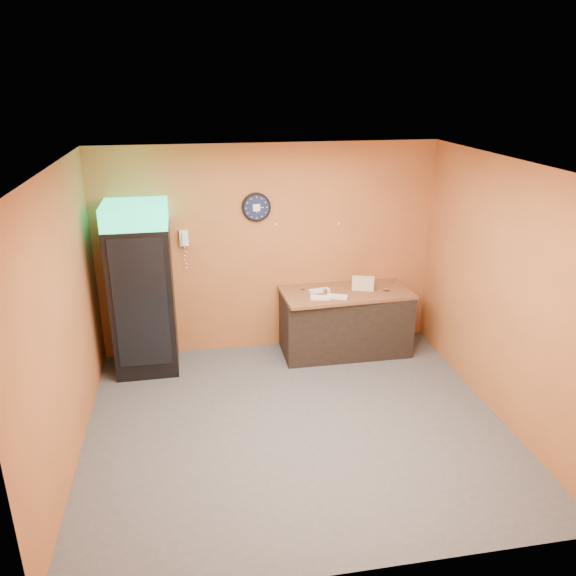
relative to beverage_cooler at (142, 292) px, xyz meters
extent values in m
plane|color=#47474C|center=(1.65, -1.60, -1.06)|extent=(4.50, 4.50, 0.00)
cube|color=#BA6934|center=(1.65, 0.40, 0.34)|extent=(4.50, 0.02, 2.80)
cube|color=#BA6934|center=(-0.60, -1.60, 0.34)|extent=(0.02, 4.00, 2.80)
cube|color=#BA6934|center=(3.90, -1.60, 0.34)|extent=(0.02, 4.00, 2.80)
cube|color=white|center=(1.65, -1.60, 1.74)|extent=(4.50, 4.00, 0.02)
cube|color=black|center=(0.00, 0.05, -0.11)|extent=(0.77, 0.77, 1.90)
cube|color=#17C782|center=(0.00, 0.05, 0.98)|extent=(0.77, 0.77, 0.27)
cube|color=black|center=(0.00, -0.34, -0.03)|extent=(0.63, 0.03, 1.63)
cube|color=black|center=(2.64, 0.02, -0.64)|extent=(1.70, 0.76, 0.85)
cylinder|color=black|center=(1.49, 0.37, 0.93)|extent=(0.38, 0.05, 0.38)
cylinder|color=#0F1433|center=(1.49, 0.35, 0.93)|extent=(0.32, 0.01, 0.32)
cube|color=white|center=(1.49, 0.34, 0.93)|extent=(0.09, 0.00, 0.09)
cube|color=white|center=(0.55, 0.35, 0.57)|extent=(0.11, 0.06, 0.20)
cube|color=white|center=(0.55, 0.30, 0.57)|extent=(0.05, 0.04, 0.16)
cube|color=brown|center=(2.64, 0.02, -0.19)|extent=(1.76, 0.92, 0.04)
cube|color=beige|center=(2.87, 0.02, -0.14)|extent=(0.31, 0.19, 0.06)
cube|color=beige|center=(2.87, 0.02, -0.08)|extent=(0.31, 0.19, 0.06)
cube|color=beige|center=(2.87, 0.02, -0.02)|extent=(0.31, 0.19, 0.06)
cube|color=white|center=(2.23, -0.20, -0.15)|extent=(0.26, 0.15, 0.04)
cube|color=white|center=(2.45, -0.21, -0.15)|extent=(0.28, 0.19, 0.04)
cube|color=white|center=(2.27, 0.04, -0.15)|extent=(0.29, 0.16, 0.04)
cylinder|color=silver|center=(2.34, -0.01, -0.14)|extent=(0.06, 0.06, 0.06)
camera|label=1|loc=(0.65, -6.72, 2.50)|focal=35.00mm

